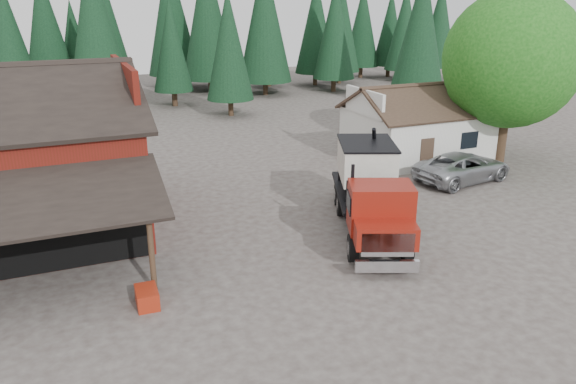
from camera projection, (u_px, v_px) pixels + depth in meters
name	position (u px, v px, depth m)	size (l,w,h in m)	color
ground	(326.00, 287.00, 19.78)	(120.00, 120.00, 0.00)	#433934
farmhouse	(418.00, 131.00, 35.31)	(8.60, 6.42, 4.65)	silver
deciduous_tree	(512.00, 64.00, 32.76)	(8.00, 8.00, 10.20)	#382619
conifer_backdrop	(138.00, 98.00, 56.25)	(76.00, 16.00, 16.00)	black
near_pine_b	(229.00, 45.00, 46.10)	(3.96, 3.96, 10.40)	#382619
near_pine_c	(421.00, 30.00, 48.19)	(4.84, 4.84, 12.40)	#382619
near_pine_d	(95.00, 26.00, 45.38)	(5.28, 5.28, 13.40)	#382619
feed_truck	(371.00, 188.00, 23.94)	(5.76, 9.35, 4.12)	black
silver_car	(463.00, 167.00, 30.82)	(2.67, 5.79, 1.61)	#A8AAB0
equip_box	(147.00, 297.00, 18.51)	(0.70, 1.10, 0.60)	maroon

